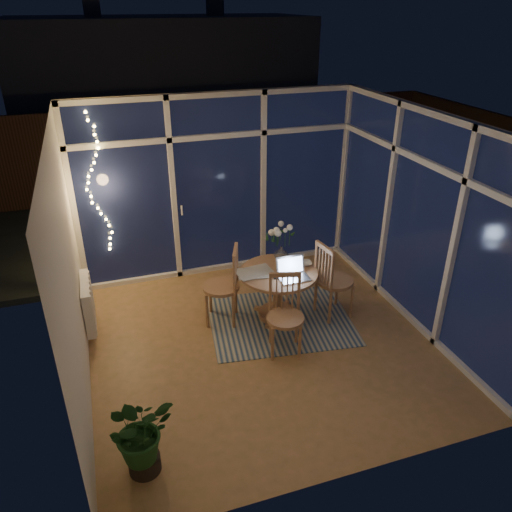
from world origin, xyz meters
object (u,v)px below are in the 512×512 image
Objects in this scene: laptop at (294,269)px; potted_plant at (141,438)px; dining_table at (278,294)px; chair_left at (221,285)px; flower_vase at (281,253)px; chair_front at (286,317)px; chair_right at (335,279)px.

laptop is 2.65m from potted_plant.
chair_left reaches higher than dining_table.
chair_left is at bearing -170.62° from flower_vase.
chair_front is 4.61× the size of flower_vase.
potted_plant is (-1.23, -2.00, -0.14)m from chair_left.
potted_plant is (-1.75, -1.16, -0.10)m from chair_front.
dining_table is 0.74m from chair_left.
chair_right is (0.70, -0.17, 0.19)m from dining_table.
chair_left is at bearing 168.32° from dining_table.
laptop is 1.70× the size of flower_vase.
chair_right reaches higher than chair_left.
chair_front is 0.64m from laptop.
chair_left is (-0.70, 0.15, 0.19)m from dining_table.
flower_vase is (0.03, 0.51, -0.03)m from laptop.
laptop is (-0.58, -0.05, 0.27)m from chair_right.
potted_plant is at bearing -130.70° from chair_front.
chair_front is (-0.87, -0.52, -0.04)m from chair_right.
laptop is (0.29, 0.48, 0.31)m from chair_front.
chair_left is 1.37× the size of potted_plant.
chair_left is 0.99× the size of chair_right.
dining_table is 1.00× the size of chair_front.
dining_table is at bearing 43.86° from potted_plant.
dining_table is 2.68m from potted_plant.
potted_plant is (-1.93, -1.85, 0.05)m from dining_table.
dining_table is 0.93× the size of chair_left.
chair_front is 2.71× the size of laptop.
chair_right reaches higher than chair_front.
chair_right reaches higher than flower_vase.
chair_left is 0.89m from flower_vase.
dining_table is 0.93× the size of chair_right.
chair_front is at bearing 52.73° from chair_left.
flower_vase is (0.32, 0.98, 0.28)m from chair_front.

